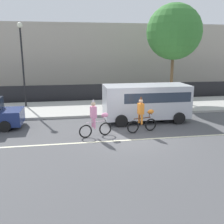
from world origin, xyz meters
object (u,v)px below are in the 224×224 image
Objects in this scene: street_lamp_post at (22,53)px; pedestrian_onlooker at (147,98)px; parade_cyclist_pink at (96,120)px; parked_van_silver at (147,100)px; parade_cyclist_orange at (142,116)px.

pedestrian_onlooker is (8.34, -2.71, -2.97)m from street_lamp_post.
parade_cyclist_pink is 0.33× the size of street_lamp_post.
parked_van_silver is at bearing 35.61° from parade_cyclist_pink.
parked_van_silver is 3.09× the size of pedestrian_onlooker.
parade_cyclist_pink is 4.14m from parked_van_silver.
street_lamp_post reaches higher than pedestrian_onlooker.
parade_cyclist_pink is 2.49m from parade_cyclist_orange.
parade_cyclist_pink reaches higher than pedestrian_onlooker.
parade_cyclist_orange is 1.19× the size of pedestrian_onlooker.
parked_van_silver is (3.35, 2.40, 0.44)m from parade_cyclist_pink.
parade_cyclist_orange is at bearing -45.17° from street_lamp_post.
pedestrian_onlooker is (3.96, 4.49, 0.17)m from parade_cyclist_pink.
pedestrian_onlooker is at bearing 73.63° from parked_van_silver.
parade_cyclist_orange is at bearing -112.92° from parked_van_silver.
street_lamp_post is 9.26m from pedestrian_onlooker.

